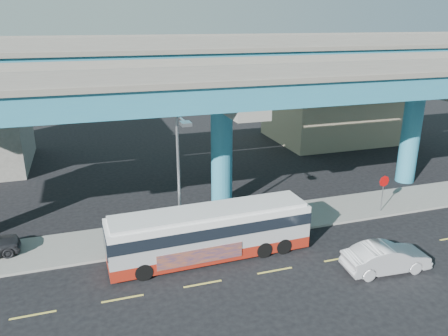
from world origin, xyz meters
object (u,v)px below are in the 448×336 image
object	(u,v)px
transit_bus	(210,231)
street_lamp	(180,163)
stop_sign	(384,186)
sedan	(386,258)

from	to	relation	value
transit_bus	street_lamp	xyz separation A→B (m)	(-1.31, 1.23, 3.73)
transit_bus	stop_sign	xyz separation A→B (m)	(12.87, 1.98, 0.44)
sedan	street_lamp	size ratio (longest dim) A/B	0.59
sedan	stop_sign	bearing A→B (deg)	-31.41
transit_bus	sedan	world-z (taller)	transit_bus
sedan	street_lamp	distance (m)	12.10
transit_bus	street_lamp	distance (m)	4.14
stop_sign	transit_bus	bearing A→B (deg)	-151.43
street_lamp	stop_sign	xyz separation A→B (m)	(14.18, 0.75, -3.29)
transit_bus	sedan	bearing A→B (deg)	-28.59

